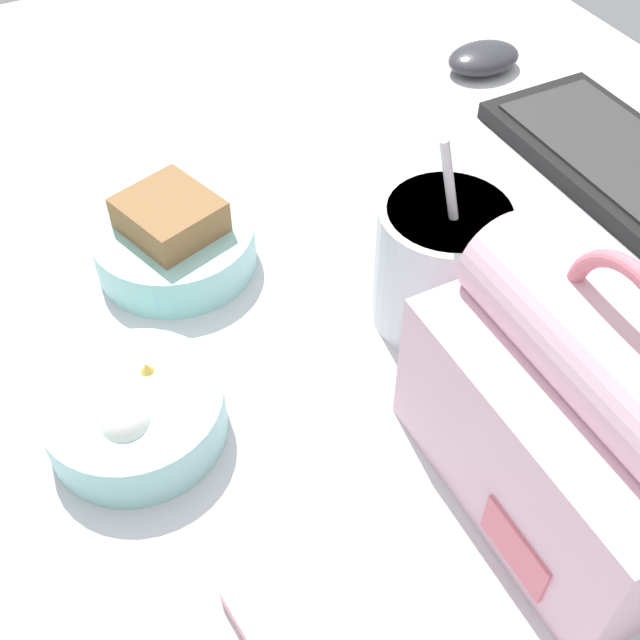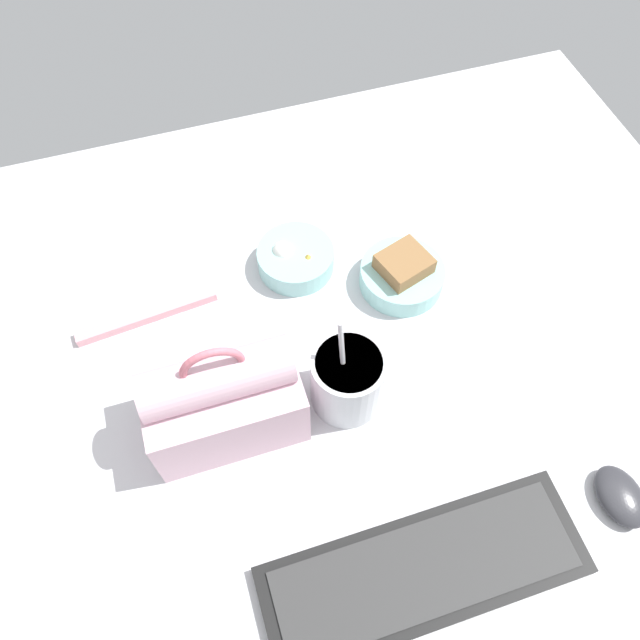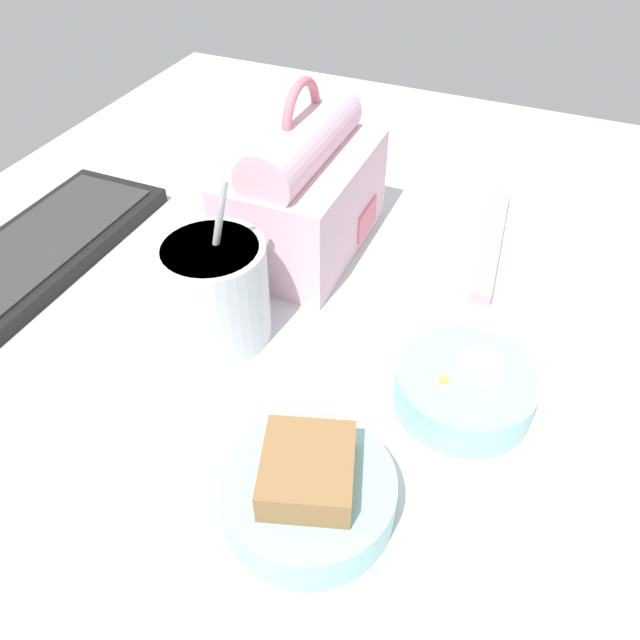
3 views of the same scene
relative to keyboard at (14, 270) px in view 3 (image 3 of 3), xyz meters
The scene contains 7 objects.
desk_surface 35.58cm from the keyboard, 89.96° to the right, with size 140.00×110.00×2.00cm.
keyboard is the anchor object (origin of this frame).
lunch_bag 34.23cm from the keyboard, 55.99° to the right, with size 20.89×13.35×20.44cm.
soup_cup 26.69cm from the keyboard, 86.99° to the right, with size 10.49×10.49×17.95cm.
bento_bowl_sandwich 45.12cm from the keyboard, 107.87° to the right, with size 13.69×13.69×6.80cm.
bento_bowl_snacks 51.54cm from the keyboard, 88.15° to the right, with size 12.72×12.72×5.47cm.
chopstick_case 55.91cm from the keyboard, 60.92° to the right, with size 22.76×4.57×1.60cm.
Camera 3 is at (-37.89, -18.70, 46.82)cm, focal length 35.00 mm.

